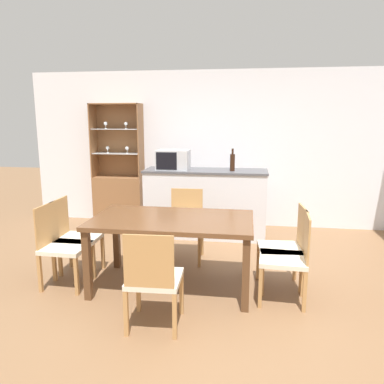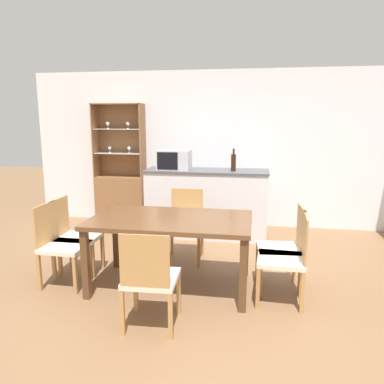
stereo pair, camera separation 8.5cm
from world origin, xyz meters
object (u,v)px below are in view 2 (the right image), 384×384
at_px(display_cabinet, 121,189).
at_px(dining_chair_head_near, 150,278).
at_px(dining_table, 171,226).
at_px(dining_chair_side_left_near, 61,245).
at_px(dining_chair_side_right_far, 284,248).
at_px(dining_chair_head_far, 185,225).
at_px(dining_chair_side_left_far, 74,236).
at_px(dining_chair_side_right_near, 286,258).
at_px(wine_bottle, 233,162).
at_px(microwave, 174,160).

bearing_deg(display_cabinet, dining_chair_head_near, -65.91).
bearing_deg(dining_table, display_cabinet, 121.06).
relative_size(display_cabinet, dining_chair_side_left_near, 2.27).
bearing_deg(dining_table, dining_chair_side_right_far, 7.13).
xyz_separation_m(display_cabinet, dining_table, (1.42, -2.35, 0.10)).
bearing_deg(dining_chair_head_far, dining_chair_side_left_far, 27.76).
xyz_separation_m(dining_chair_side_left_near, dining_chair_side_right_near, (2.35, -0.00, 0.00)).
relative_size(dining_chair_head_near, wine_bottle, 2.71).
height_order(display_cabinet, dining_chair_side_right_near, display_cabinet).
relative_size(dining_chair_head_near, dining_chair_side_left_near, 1.00).
bearing_deg(dining_chair_side_right_near, microwave, 41.28).
distance_m(dining_chair_side_right_far, dining_chair_side_right_near, 0.29).
distance_m(dining_chair_side_right_near, microwave, 2.56).
relative_size(dining_table, dining_chair_head_near, 1.88).
distance_m(display_cabinet, dining_chair_side_right_near, 3.60).
relative_size(dining_chair_side_left_near, dining_chair_head_far, 1.00).
bearing_deg(dining_chair_head_far, microwave, -72.46).
relative_size(dining_table, dining_chair_side_right_far, 1.88).
bearing_deg(dining_table, dining_chair_side_right_near, -7.08).
bearing_deg(dining_chair_side_right_far, dining_chair_side_right_near, 175.83).
bearing_deg(wine_bottle, dining_chair_side_left_near, -132.01).
bearing_deg(wine_bottle, display_cabinet, 163.22).
bearing_deg(dining_chair_head_near, dining_chair_side_right_far, 37.24).
height_order(dining_chair_side_left_far, dining_chair_side_right_near, same).
bearing_deg(dining_chair_side_left_near, display_cabinet, -173.07).
height_order(dining_chair_head_near, wine_bottle, wine_bottle).
bearing_deg(dining_chair_side_right_far, dining_chair_side_left_far, 85.92).
bearing_deg(microwave, dining_chair_side_left_far, -116.77).
height_order(dining_table, dining_chair_side_left_near, dining_chair_side_left_near).
bearing_deg(dining_chair_side_right_far, dining_table, 92.95).
height_order(display_cabinet, dining_chair_head_far, display_cabinet).
relative_size(dining_chair_head_far, wine_bottle, 2.71).
relative_size(dining_chair_head_near, microwave, 1.84).
xyz_separation_m(display_cabinet, dining_chair_side_left_far, (0.24, -2.21, -0.13)).
bearing_deg(dining_table, dining_chair_head_near, -89.87).
relative_size(dining_chair_side_right_far, wine_bottle, 2.71).
xyz_separation_m(dining_chair_side_left_far, dining_chair_side_left_near, (0.00, -0.29, 0.00)).
bearing_deg(dining_chair_head_near, dining_chair_side_left_far, 138.50).
height_order(display_cabinet, dining_chair_side_left_far, display_cabinet).
height_order(dining_chair_side_right_near, wine_bottle, wine_bottle).
bearing_deg(microwave, dining_chair_head_near, -82.35).
distance_m(dining_chair_head_near, wine_bottle, 2.73).
relative_size(dining_chair_side_left_far, wine_bottle, 2.71).
relative_size(display_cabinet, dining_table, 1.21).
bearing_deg(wine_bottle, microwave, 178.46).
bearing_deg(dining_chair_side_left_near, dining_chair_head_near, 61.54).
height_order(dining_chair_side_right_far, dining_chair_side_left_far, same).
bearing_deg(dining_chair_side_left_far, wine_bottle, 132.72).
distance_m(dining_chair_side_left_far, microwave, 1.98).
bearing_deg(dining_chair_side_left_far, dining_table, 82.44).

